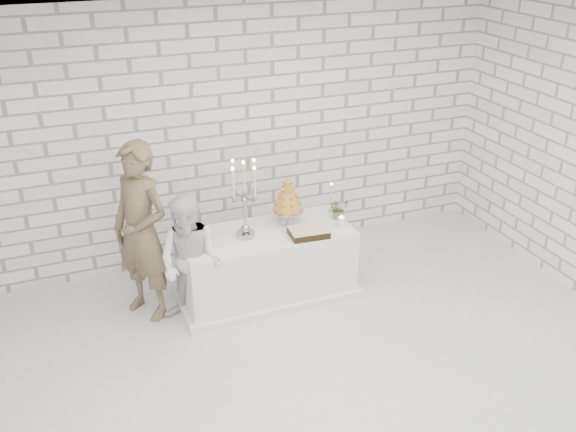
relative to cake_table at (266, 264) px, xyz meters
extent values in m
cube|color=silver|center=(0.17, -1.45, -0.38)|extent=(6.00, 5.00, 0.01)
cube|color=white|center=(0.17, -1.45, 2.62)|extent=(6.00, 5.00, 0.01)
cube|color=white|center=(0.17, 1.05, 1.12)|extent=(6.00, 0.01, 3.00)
cube|color=white|center=(0.17, -3.95, 1.12)|extent=(6.00, 0.01, 3.00)
cube|color=white|center=(0.00, 0.00, 0.00)|extent=(1.80, 0.80, 0.75)
imported|color=brown|center=(-1.25, 0.13, 0.55)|extent=(0.75, 0.81, 1.86)
imported|color=white|center=(-0.86, -0.23, 0.32)|extent=(0.85, 0.84, 1.39)
cube|color=black|center=(0.38, -0.23, 0.42)|extent=(0.41, 0.31, 0.08)
cylinder|color=white|center=(0.78, -0.19, 0.44)|extent=(0.10, 0.10, 0.12)
cylinder|color=beige|center=(0.85, 0.22, 0.54)|extent=(0.07, 0.07, 0.32)
imported|color=#3A5F2E|center=(0.85, 0.02, 0.49)|extent=(0.22, 0.20, 0.24)
camera|label=1|loc=(-2.00, -5.66, 3.45)|focal=40.34mm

